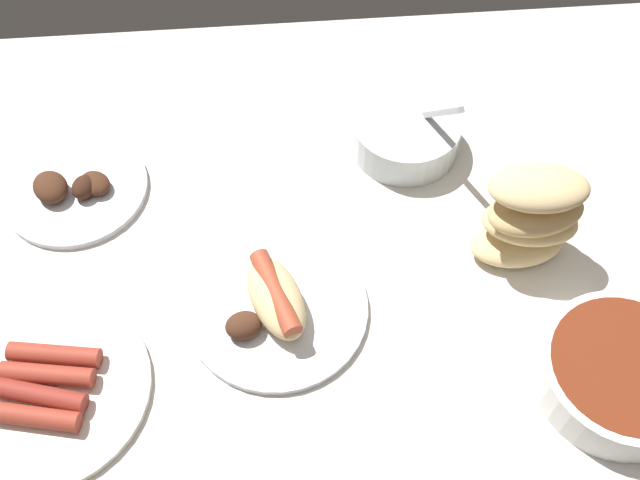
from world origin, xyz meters
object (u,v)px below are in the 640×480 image
object	(u,v)px
plate_grilled_meat	(74,188)
bowl_coleslaw	(406,133)
plate_sausages	(47,389)
plate_hotdog_assembled	(275,304)
bowl_chili	(621,373)
bread_stack	(530,217)

from	to	relation	value
plate_grilled_meat	bowl_coleslaw	distance (cm)	46.53
plate_grilled_meat	bowl_coleslaw	size ratio (longest dim) A/B	1.29
plate_grilled_meat	bowl_coleslaw	xyz separation A→B (cm)	(46.27, 4.45, 1.98)
plate_grilled_meat	plate_sausages	world-z (taller)	plate_grilled_meat
plate_hotdog_assembled	plate_grilled_meat	xyz separation A→B (cm)	(-26.48, 20.93, -0.82)
plate_grilled_meat	bowl_chili	distance (cm)	73.21
plate_hotdog_assembled	plate_grilled_meat	world-z (taller)	plate_hotdog_assembled
bowl_chili	plate_sausages	distance (cm)	65.21
bread_stack	bowl_chili	distance (cm)	20.91
bread_stack	bowl_coleslaw	bearing A→B (deg)	122.63
plate_hotdog_assembled	bread_stack	bearing A→B (deg)	11.55
plate_hotdog_assembled	bowl_chili	size ratio (longest dim) A/B	1.20
plate_sausages	bread_stack	bearing A→B (deg)	14.24
plate_hotdog_assembled	plate_grilled_meat	distance (cm)	33.76
plate_sausages	bowl_chili	bearing A→B (deg)	-4.03
bowl_coleslaw	bread_stack	xyz separation A→B (cm)	(12.08, -18.87, 4.24)
bread_stack	bowl_chili	bearing A→B (deg)	-71.38
bread_stack	plate_sausages	size ratio (longest dim) A/B	0.61
bowl_coleslaw	plate_grilled_meat	bearing A→B (deg)	-174.50
plate_sausages	bowl_coleslaw	bearing A→B (deg)	36.00
bowl_coleslaw	plate_sausages	bearing A→B (deg)	-144.00
bowl_chili	bread_stack	bearing A→B (deg)	108.62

